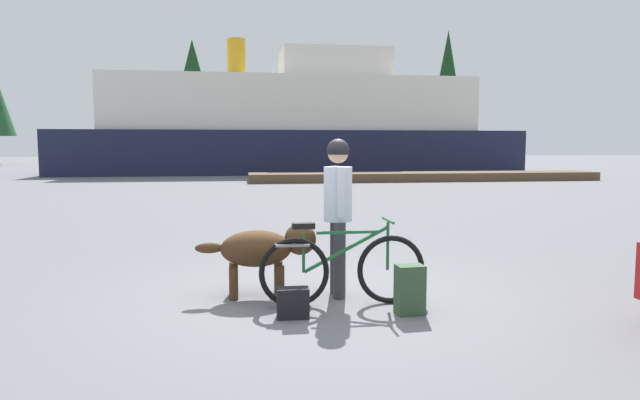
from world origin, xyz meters
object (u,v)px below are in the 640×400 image
(dog, at_px, (265,248))
(handbag_pannier, at_px, (293,303))
(person_cyclist, at_px, (338,201))
(sailboat_moored, at_px, (273,163))
(bicycle, at_px, (342,269))
(ferry_boat, at_px, (292,127))
(backpack, at_px, (410,290))

(dog, xyz_separation_m, handbag_pannier, (0.24, -0.88, -0.40))
(person_cyclist, height_order, dog, person_cyclist)
(handbag_pannier, relative_size, sailboat_moored, 0.04)
(dog, distance_m, sailboat_moored, 31.99)
(sailboat_moored, bearing_deg, bicycle, -92.30)
(handbag_pannier, distance_m, ferry_boat, 30.39)
(handbag_pannier, bearing_deg, bicycle, 32.69)
(ferry_boat, bearing_deg, sailboat_moored, 111.32)
(bicycle, height_order, backpack, bicycle)
(bicycle, distance_m, backpack, 0.76)
(bicycle, xyz_separation_m, backpack, (0.63, -0.41, -0.15))
(backpack, height_order, sailboat_moored, sailboat_moored)
(dog, bearing_deg, sailboat_moored, 86.23)
(person_cyclist, xyz_separation_m, handbag_pannier, (-0.59, -0.76, -0.94))
(person_cyclist, xyz_separation_m, ferry_boat, (2.32, 29.38, 1.72))
(backpack, bearing_deg, person_cyclist, 127.07)
(bicycle, xyz_separation_m, person_cyclist, (0.02, 0.39, 0.69))
(bicycle, xyz_separation_m, sailboat_moored, (1.30, 32.44, 0.10))
(bicycle, relative_size, dog, 1.32)
(bicycle, relative_size, sailboat_moored, 0.22)
(dog, relative_size, ferry_boat, 0.05)
(sailboat_moored, bearing_deg, backpack, -91.17)
(person_cyclist, bearing_deg, sailboat_moored, 87.72)
(handbag_pannier, xyz_separation_m, sailboat_moored, (1.87, 32.80, 0.35))
(dog, distance_m, handbag_pannier, 1.00)
(bicycle, distance_m, sailboat_moored, 32.46)
(bicycle, height_order, dog, bicycle)
(backpack, bearing_deg, ferry_boat, 86.75)
(ferry_boat, distance_m, sailboat_moored, 3.67)
(dog, bearing_deg, ferry_boat, 83.87)
(bicycle, relative_size, handbag_pannier, 5.65)
(dog, height_order, ferry_boat, ferry_boat)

